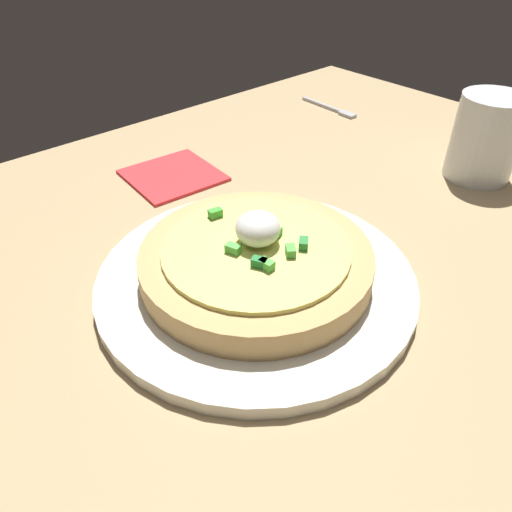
# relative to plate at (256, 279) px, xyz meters

# --- Properties ---
(dining_table) EXTENTS (1.12, 0.90, 0.03)m
(dining_table) POSITION_rel_plate_xyz_m (-0.03, 0.03, -0.02)
(dining_table) COLOR tan
(dining_table) RESTS_ON ground
(plate) EXTENTS (0.29, 0.29, 0.01)m
(plate) POSITION_rel_plate_xyz_m (0.00, 0.00, 0.00)
(plate) COLOR silver
(plate) RESTS_ON dining_table
(pizza) EXTENTS (0.21, 0.21, 0.06)m
(pizza) POSITION_rel_plate_xyz_m (-0.00, -0.00, 0.02)
(pizza) COLOR tan
(pizza) RESTS_ON plate
(cup_near) EXTENTS (0.08, 0.08, 0.10)m
(cup_near) POSITION_rel_plate_xyz_m (-0.36, 0.03, 0.04)
(cup_near) COLOR silver
(cup_near) RESTS_ON dining_table
(fork) EXTENTS (0.01, 0.12, 0.01)m
(fork) POSITION_rel_plate_xyz_m (-0.40, -0.25, -0.00)
(fork) COLOR #B7B7BC
(fork) RESTS_ON dining_table
(napkin) EXTENTS (0.12, 0.12, 0.00)m
(napkin) POSITION_rel_plate_xyz_m (-0.06, -0.23, -0.00)
(napkin) COLOR red
(napkin) RESTS_ON dining_table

